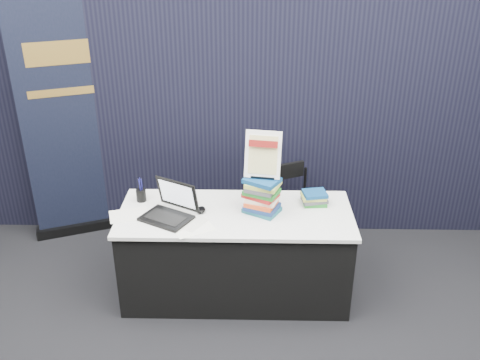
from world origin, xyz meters
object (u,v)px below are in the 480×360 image
Objects in this scene: pullup_banner at (75,135)px; stacking_chair at (285,208)px; info_sign at (263,155)px; book_stack_tall at (262,195)px; book_stack_short at (314,198)px; laptop at (167,209)px; display_table at (236,253)px.

stacking_chair is (1.91, -0.36, -0.54)m from pullup_banner.
book_stack_tall is at bearing -81.17° from info_sign.
pullup_banner reaches higher than book_stack_tall.
book_stack_short is 2.26m from pullup_banner.
info_sign is 0.44× the size of stacking_chair.
pullup_banner reaches higher than laptop.
book_stack_tall is 0.76m from stacking_chair.
book_stack_tall is at bearing 2.73° from display_table.
info_sign is at bearing -135.86° from stacking_chair.
info_sign is 0.96m from stacking_chair.
book_stack_tall is at bearing 35.12° from laptop.
display_table is at bearing -53.79° from pullup_banner.
pullup_banner is (-2.11, 0.80, 0.20)m from book_stack_short.
book_stack_short is at bearing -89.84° from stacking_chair.
pullup_banner reaches higher than info_sign.
book_stack_short is (1.13, 0.22, -0.01)m from laptop.
book_stack_short is at bearing -42.04° from pullup_banner.
stacking_chair is (0.22, 0.55, -0.75)m from info_sign.
display_table is at bearing -177.27° from book_stack_tall.
book_stack_short is 0.25× the size of stacking_chair.
laptop is at bearing -162.62° from info_sign.
display_table is 0.77m from book_stack_short.
display_table is 2.17× the size of stacking_chair.
stacking_chair is at bearing 54.29° from display_table.
display_table is at bearing -149.65° from stacking_chair.
stacking_chair is (0.42, 0.59, 0.09)m from display_table.
display_table is 6.16× the size of book_stack_tall.
book_stack_short is 0.09× the size of pullup_banner.
laptop is 0.73m from book_stack_tall.
laptop is 2.15× the size of book_stack_short.
book_stack_tall is (0.72, 0.08, 0.08)m from laptop.
laptop reaches higher than stacking_chair.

